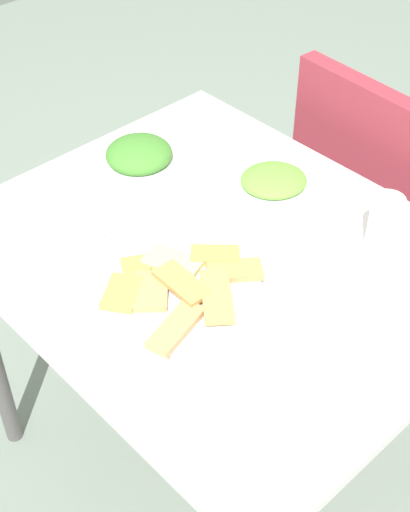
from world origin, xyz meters
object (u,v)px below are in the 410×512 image
(salad_plate_rice, at_px, (139,156))
(paper_napkin, at_px, (74,219))
(dining_chair, at_px, (374,200))
(spoon, at_px, (81,214))
(salad_plate_greens, at_px, (274,182))
(dining_table, at_px, (220,284))
(soda_can, at_px, (385,223))
(pide_platter, at_px, (180,289))
(fork, at_px, (67,221))

(salad_plate_rice, distance_m, paper_napkin, 0.24)
(dining_chair, height_order, paper_napkin, dining_chair)
(dining_chair, distance_m, spoon, 0.87)
(salad_plate_greens, xyz_separation_m, paper_napkin, (-0.21, -0.39, -0.01))
(paper_napkin, bearing_deg, salad_plate_rice, 105.70)
(dining_table, relative_size, paper_napkin, 6.45)
(dining_table, height_order, salad_plate_greens, salad_plate_greens)
(soda_can, bearing_deg, salad_plate_rice, -163.18)
(dining_chair, bearing_deg, paper_napkin, -105.09)
(pide_platter, relative_size, salad_plate_greens, 1.61)
(fork, bearing_deg, salad_plate_greens, 42.14)
(paper_napkin, distance_m, fork, 0.02)
(salad_plate_greens, relative_size, spoon, 1.20)
(salad_plate_rice, bearing_deg, dining_table, -12.23)
(soda_can, bearing_deg, pide_platter, -114.52)
(dining_table, bearing_deg, fork, -148.42)
(spoon, bearing_deg, fork, -108.65)
(pide_platter, height_order, paper_napkin, pide_platter)
(dining_table, xyz_separation_m, spoon, (-0.29, -0.14, 0.10))
(pide_platter, height_order, spoon, pide_platter)
(dining_table, height_order, spoon, spoon)
(spoon, bearing_deg, salad_plate_rice, 88.29)
(salad_plate_greens, bearing_deg, fork, -117.40)
(dining_chair, height_order, soda_can, dining_chair)
(dining_table, xyz_separation_m, dining_chair, (-0.07, 0.66, -0.16))
(dining_chair, distance_m, pide_platter, 0.85)
(soda_can, bearing_deg, salad_plate_greens, -177.65)
(salad_plate_rice, bearing_deg, dining_chair, 63.84)
(fork, bearing_deg, pide_platter, -14.70)
(fork, distance_m, spoon, 0.04)
(dining_table, relative_size, salad_plate_rice, 4.99)
(salad_plate_rice, bearing_deg, salad_plate_greens, 29.72)
(soda_can, xyz_separation_m, spoon, (-0.50, -0.39, -0.06))
(salad_plate_greens, xyz_separation_m, spoon, (-0.21, -0.37, -0.01))
(dining_table, xyz_separation_m, soda_can, (0.21, 0.25, 0.15))
(paper_napkin, xyz_separation_m, spoon, (0.00, 0.02, 0.00))
(pide_platter, bearing_deg, dining_chair, 97.23)
(pide_platter, bearing_deg, paper_napkin, -177.43)
(pide_platter, relative_size, soda_can, 2.65)
(pide_platter, height_order, salad_plate_rice, salad_plate_rice)
(spoon, bearing_deg, pide_platter, -19.28)
(dining_table, relative_size, fork, 5.25)
(spoon, bearing_deg, dining_table, 7.40)
(soda_can, relative_size, fork, 0.64)
(soda_can, height_order, fork, soda_can)
(pide_platter, distance_m, salad_plate_rice, 0.44)
(dining_table, bearing_deg, soda_can, 49.13)
(dining_chair, height_order, fork, dining_chair)
(pide_platter, xyz_separation_m, salad_plate_greens, (-0.11, 0.38, 0.00))
(dining_chair, relative_size, salad_plate_rice, 4.47)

